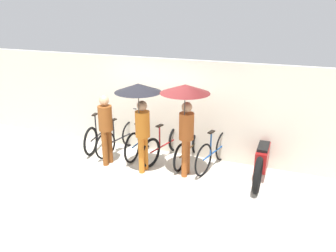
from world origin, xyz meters
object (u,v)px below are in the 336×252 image
(parked_bicycle_2, at_px, (142,140))
(parked_bicycle_3, at_px, (165,144))
(parked_bicycle_0, at_px, (100,134))
(pedestrian_trailing, at_px, (186,105))
(parked_bicycle_5, at_px, (214,151))
(motorcycle, at_px, (262,159))
(pedestrian_center, at_px, (140,104))
(pedestrian_leading, at_px, (106,125))
(parked_bicycle_4, at_px, (189,148))
(parked_bicycle_1, at_px, (119,138))

(parked_bicycle_2, height_order, parked_bicycle_3, parked_bicycle_2)
(parked_bicycle_0, bearing_deg, pedestrian_trailing, -112.98)
(parked_bicycle_5, relative_size, motorcycle, 0.77)
(parked_bicycle_5, distance_m, pedestrian_center, 2.07)
(parked_bicycle_3, height_order, pedestrian_leading, pedestrian_leading)
(parked_bicycle_0, height_order, parked_bicycle_2, parked_bicycle_2)
(motorcycle, bearing_deg, parked_bicycle_4, 86.33)
(parked_bicycle_1, relative_size, parked_bicycle_5, 0.97)
(parked_bicycle_3, relative_size, pedestrian_trailing, 0.85)
(parked_bicycle_2, bearing_deg, parked_bicycle_4, -87.31)
(parked_bicycle_4, bearing_deg, pedestrian_center, 143.49)
(parked_bicycle_1, xyz_separation_m, pedestrian_center, (1.03, -0.82, 1.24))
(pedestrian_center, xyz_separation_m, motorcycle, (2.52, 0.81, -1.19))
(parked_bicycle_5, distance_m, pedestrian_trailing, 1.51)
(parked_bicycle_2, height_order, parked_bicycle_5, parked_bicycle_2)
(parked_bicycle_4, xyz_separation_m, pedestrian_trailing, (0.13, -0.76, 1.30))
(parked_bicycle_4, height_order, pedestrian_leading, pedestrian_leading)
(parked_bicycle_2, relative_size, pedestrian_trailing, 0.84)
(pedestrian_leading, bearing_deg, parked_bicycle_4, -148.45)
(parked_bicycle_1, distance_m, parked_bicycle_2, 0.62)
(parked_bicycle_0, distance_m, parked_bicycle_4, 2.48)
(parked_bicycle_1, height_order, pedestrian_leading, pedestrian_leading)
(parked_bicycle_5, bearing_deg, parked_bicycle_3, 102.06)
(parked_bicycle_5, bearing_deg, pedestrian_center, 133.90)
(parked_bicycle_5, relative_size, pedestrian_trailing, 0.81)
(parked_bicycle_1, height_order, parked_bicycle_5, parked_bicycle_1)
(pedestrian_trailing, bearing_deg, parked_bicycle_1, -17.37)
(parked_bicycle_2, height_order, pedestrian_leading, pedestrian_leading)
(parked_bicycle_0, height_order, pedestrian_center, pedestrian_center)
(pedestrian_trailing, bearing_deg, motorcycle, -157.25)
(parked_bicycle_0, xyz_separation_m, parked_bicycle_2, (1.24, 0.01, 0.01))
(parked_bicycle_0, relative_size, motorcycle, 0.79)
(parked_bicycle_3, bearing_deg, pedestrian_leading, 137.39)
(pedestrian_leading, distance_m, pedestrian_center, 1.14)
(motorcycle, bearing_deg, parked_bicycle_1, 90.20)
(parked_bicycle_5, height_order, motorcycle, parked_bicycle_5)
(pedestrian_trailing, bearing_deg, parked_bicycle_0, -14.78)
(parked_bicycle_5, distance_m, pedestrian_leading, 2.56)
(parked_bicycle_2, relative_size, motorcycle, 0.80)
(parked_bicycle_3, relative_size, parked_bicycle_4, 1.01)
(pedestrian_leading, bearing_deg, parked_bicycle_3, -139.55)
(parked_bicycle_2, distance_m, parked_bicycle_5, 1.86)
(pedestrian_center, bearing_deg, parked_bicycle_3, -99.63)
(parked_bicycle_2, relative_size, parked_bicycle_3, 0.99)
(parked_bicycle_3, relative_size, motorcycle, 0.81)
(parked_bicycle_3, distance_m, pedestrian_trailing, 1.64)
(parked_bicycle_4, xyz_separation_m, parked_bicycle_5, (0.62, -0.08, 0.05))
(parked_bicycle_1, bearing_deg, parked_bicycle_3, -75.73)
(pedestrian_center, bearing_deg, motorcycle, -158.90)
(parked_bicycle_3, xyz_separation_m, motorcycle, (2.32, -0.07, 0.05))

